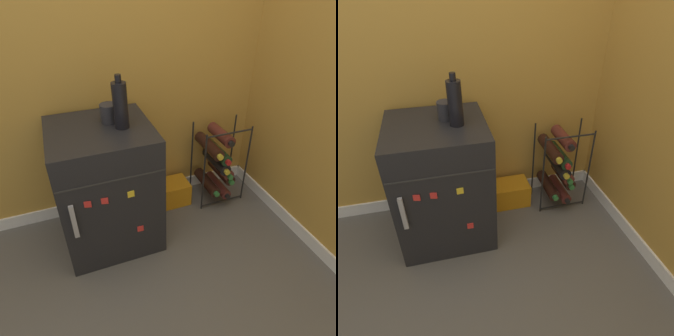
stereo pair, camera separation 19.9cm
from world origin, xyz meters
TOP-DOWN VIEW (x-y plane):
  - ground_plane at (0.00, 0.00)m, footprint 14.00×14.00m
  - wall_back at (0.00, 0.62)m, footprint 6.98×0.07m
  - mini_fridge at (-0.17, 0.29)m, footprint 0.57×0.57m
  - wine_rack at (0.64, 0.39)m, footprint 0.36×0.32m
  - soda_box at (0.30, 0.45)m, footprint 0.28×0.19m
  - fridge_top_cup at (-0.10, 0.34)m, footprint 0.10×0.10m
  - fridge_top_bottle at (-0.05, 0.25)m, footprint 0.08×0.08m

SIDE VIEW (x-z plane):
  - ground_plane at x=0.00m, z-range 0.00..0.00m
  - soda_box at x=0.30m, z-range 0.00..0.17m
  - wine_rack at x=0.64m, z-range 0.01..0.62m
  - mini_fridge at x=-0.17m, z-range 0.00..0.79m
  - fridge_top_cup at x=-0.10m, z-range 0.79..0.89m
  - fridge_top_bottle at x=-0.05m, z-range 0.77..1.05m
  - wall_back at x=0.00m, z-range -0.01..2.49m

